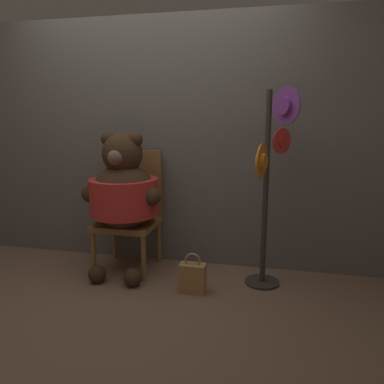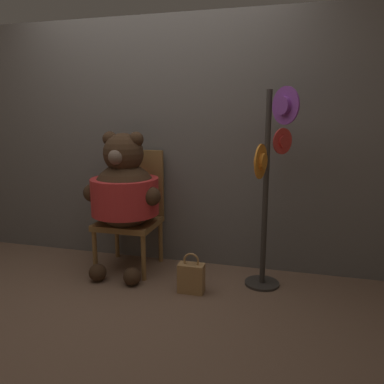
{
  "view_description": "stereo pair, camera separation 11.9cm",
  "coord_description": "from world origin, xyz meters",
  "px_view_note": "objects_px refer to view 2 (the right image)",
  "views": [
    {
      "loc": [
        1.06,
        -2.64,
        1.37
      ],
      "look_at": [
        0.42,
        0.29,
        0.75
      ],
      "focal_mm": 35.0,
      "sensor_mm": 36.0,
      "label": 1
    },
    {
      "loc": [
        1.18,
        -2.61,
        1.37
      ],
      "look_at": [
        0.42,
        0.29,
        0.75
      ],
      "focal_mm": 35.0,
      "sensor_mm": 36.0,
      "label": 2
    }
  ],
  "objects_px": {
    "chair": "(132,208)",
    "teddy_bear": "(125,192)",
    "handbag_on_ground": "(191,277)",
    "hat_display_rack": "(270,180)"
  },
  "relations": [
    {
      "from": "teddy_bear",
      "to": "chair",
      "type": "bearing_deg",
      "value": 93.9
    },
    {
      "from": "chair",
      "to": "handbag_on_ground",
      "type": "bearing_deg",
      "value": -32.23
    },
    {
      "from": "teddy_bear",
      "to": "handbag_on_ground",
      "type": "bearing_deg",
      "value": -20.41
    },
    {
      "from": "chair",
      "to": "teddy_bear",
      "type": "relative_size",
      "value": 0.86
    },
    {
      "from": "chair",
      "to": "hat_display_rack",
      "type": "distance_m",
      "value": 1.29
    },
    {
      "from": "hat_display_rack",
      "to": "handbag_on_ground",
      "type": "xyz_separation_m",
      "value": [
        -0.56,
        -0.24,
        -0.76
      ]
    },
    {
      "from": "chair",
      "to": "hat_display_rack",
      "type": "height_order",
      "value": "hat_display_rack"
    },
    {
      "from": "hat_display_rack",
      "to": "chair",
      "type": "bearing_deg",
      "value": 171.46
    },
    {
      "from": "teddy_bear",
      "to": "handbag_on_ground",
      "type": "distance_m",
      "value": 0.92
    },
    {
      "from": "teddy_bear",
      "to": "handbag_on_ground",
      "type": "height_order",
      "value": "teddy_bear"
    }
  ]
}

